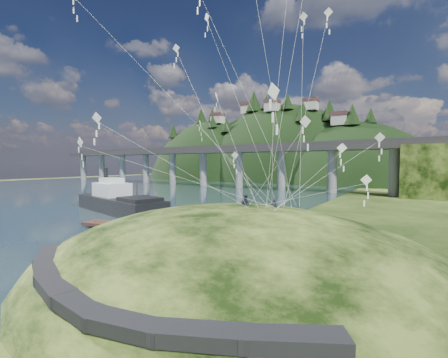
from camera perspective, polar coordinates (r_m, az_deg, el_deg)
The scene contains 10 objects.
ground at distance 28.90m, azimuth -13.72°, elevation -14.30°, with size 320.00×320.00×0.00m, color black.
water at distance 104.70m, azimuth -28.69°, elevation -2.02°, with size 240.00×240.00×0.00m, color #2E4955.
grass_hill at distance 26.10m, azimuth 2.65°, elevation -19.67°, with size 36.00×32.00×13.00m.
footpath at distance 16.94m, azimuth -21.25°, elevation -19.69°, with size 22.29×5.84×0.83m.
bridge at distance 100.33m, azimuth 5.64°, elevation 3.68°, with size 160.00×11.00×15.00m.
far_ridge at distance 155.50m, azimuth 8.98°, elevation -2.90°, with size 153.00×70.00×94.50m.
work_barge at distance 55.74m, azimuth -19.43°, elevation -3.98°, with size 22.74×10.27×7.69m.
wooden_dock at distance 40.00m, azimuth -16.18°, elevation -8.71°, with size 16.24×5.92×1.15m.
kite_flyers at distance 25.77m, azimuth 5.46°, elevation -3.18°, with size 3.45×0.80×1.81m.
kite_swarm at distance 26.16m, azimuth 2.42°, elevation 20.56°, with size 21.03×16.89×20.54m.
Camera 1 is at (20.29, -18.70, 8.58)m, focal length 24.00 mm.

